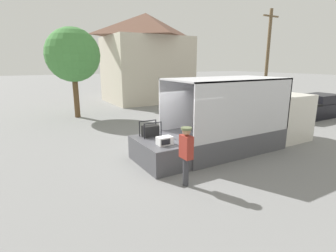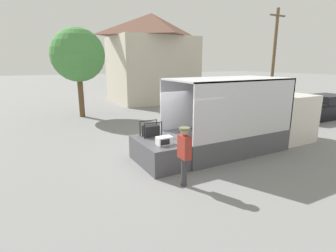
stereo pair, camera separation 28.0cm
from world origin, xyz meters
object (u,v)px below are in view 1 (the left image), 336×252
(worker_person, at_px, (186,150))
(street_tree, at_px, (73,55))
(pickup_truck_black, at_px, (314,108))
(box_truck, at_px, (252,125))
(portable_generator, at_px, (151,131))
(utility_pole, at_px, (268,56))
(microwave, at_px, (165,141))

(worker_person, height_order, street_tree, street_tree)
(worker_person, bearing_deg, pickup_truck_black, 17.36)
(box_truck, distance_m, worker_person, 5.30)
(box_truck, relative_size, pickup_truck_black, 1.32)
(worker_person, distance_m, street_tree, 12.71)
(street_tree, bearing_deg, worker_person, -86.92)
(portable_generator, height_order, pickup_truck_black, pickup_truck_black)
(worker_person, xyz_separation_m, pickup_truck_black, (13.34, 4.17, -0.49))
(portable_generator, xyz_separation_m, utility_pole, (15.31, 7.54, 3.10))
(utility_pole, height_order, street_tree, utility_pole)
(microwave, xyz_separation_m, worker_person, (-0.08, -1.45, 0.10))
(box_truck, bearing_deg, worker_person, -158.05)
(microwave, distance_m, worker_person, 1.45)
(box_truck, xyz_separation_m, pickup_truck_black, (8.43, 2.19, -0.28))
(box_truck, distance_m, microwave, 4.86)
(portable_generator, relative_size, pickup_truck_black, 0.14)
(pickup_truck_black, bearing_deg, worker_person, -162.64)
(microwave, bearing_deg, street_tree, 93.92)
(pickup_truck_black, relative_size, utility_pole, 0.66)
(box_truck, height_order, microwave, box_truck)
(box_truck, relative_size, street_tree, 1.20)
(worker_person, distance_m, pickup_truck_black, 13.99)
(microwave, height_order, portable_generator, portable_generator)
(box_truck, relative_size, portable_generator, 9.61)
(box_truck, xyz_separation_m, portable_generator, (-4.79, 0.63, 0.20))
(portable_generator, relative_size, worker_person, 0.40)
(portable_generator, height_order, worker_person, worker_person)
(microwave, xyz_separation_m, street_tree, (-0.75, 10.89, 3.09))
(portable_generator, relative_size, street_tree, 0.13)
(box_truck, height_order, utility_pole, utility_pole)
(worker_person, bearing_deg, street_tree, 93.08)
(pickup_truck_black, bearing_deg, portable_generator, -173.26)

